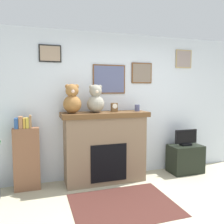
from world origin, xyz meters
TOP-DOWN VIEW (x-y plane):
  - back_wall at (0.00, 2.00)m, footprint 5.20×0.15m
  - fireplace at (-0.35, 1.70)m, footprint 1.49×0.53m
  - bookshelf at (-1.63, 1.74)m, footprint 0.40×0.16m
  - tv_stand at (1.25, 1.64)m, footprint 0.63×0.40m
  - television at (1.25, 1.64)m, footprint 0.47×0.14m
  - area_rug at (-0.35, 0.79)m, footprint 1.43×1.12m
  - candle_jar at (0.24, 1.69)m, footprint 0.09×0.09m
  - mantel_clock at (-0.18, 1.68)m, footprint 0.11×0.08m
  - teddy_bear_brown at (-0.90, 1.68)m, footprint 0.29×0.29m
  - teddy_bear_tan at (-0.51, 1.68)m, footprint 0.29×0.29m

SIDE VIEW (x-z plane):
  - area_rug at x=-0.35m, z-range 0.00..0.01m
  - tv_stand at x=1.25m, z-range 0.00..0.53m
  - bookshelf at x=-1.63m, z-range -0.06..1.14m
  - fireplace at x=-0.35m, z-range 0.01..1.22m
  - television at x=1.25m, z-range 0.52..0.82m
  - candle_jar at x=0.24m, z-range 1.21..1.33m
  - mantel_clock at x=-0.18m, z-range 1.21..1.37m
  - back_wall at x=0.00m, z-range 0.01..2.61m
  - teddy_bear_tan at x=-0.51m, z-range 1.19..1.66m
  - teddy_bear_brown at x=-0.90m, z-range 1.19..1.66m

